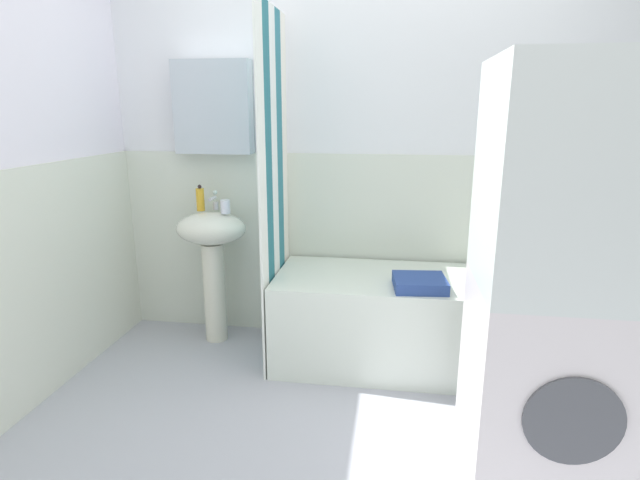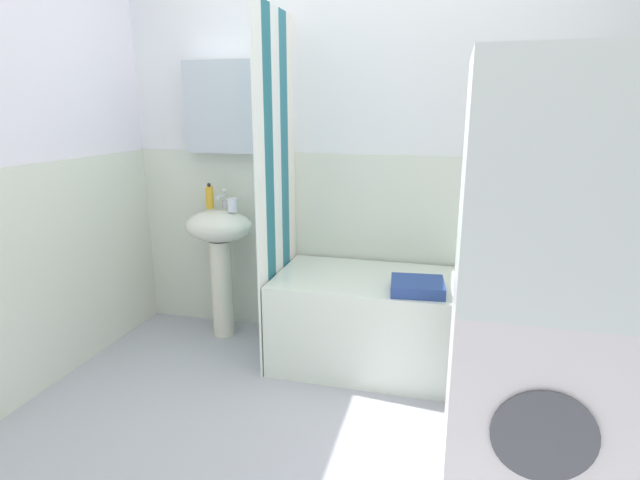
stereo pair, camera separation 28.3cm
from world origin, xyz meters
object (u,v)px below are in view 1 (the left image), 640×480
object	(u,v)px
sink	(212,248)
bathtub	(413,321)
conditioner_bottle	(532,251)
toothbrush_cup	(225,207)
body_wash_bottle	(516,254)
washer_dryer_stack	(559,287)
shampoo_bottle	(498,255)
soap_dispenser	(200,199)
towel_folded	(420,283)

from	to	relation	value
sink	bathtub	xyz separation A→B (m)	(1.26, -0.14, -0.35)
sink	conditioner_bottle	size ratio (longest dim) A/B	3.58
toothbrush_cup	body_wash_bottle	size ratio (longest dim) A/B	0.41
toothbrush_cup	washer_dryer_stack	size ratio (longest dim) A/B	0.05
body_wash_bottle	bathtub	bearing A→B (deg)	-157.74
sink	shampoo_bottle	world-z (taller)	sink
soap_dispenser	sink	bearing A→B (deg)	-32.86
toothbrush_cup	towel_folded	xyz separation A→B (m)	(1.17, -0.31, -0.32)
sink	towel_folded	distance (m)	1.31
towel_folded	conditioner_bottle	bearing A→B (deg)	33.61
soap_dispenser	washer_dryer_stack	bearing A→B (deg)	-30.39
conditioner_bottle	shampoo_bottle	xyz separation A→B (m)	(-0.20, -0.01, -0.03)
soap_dispenser	shampoo_bottle	distance (m)	1.86
sink	soap_dispenser	bearing A→B (deg)	147.14
bathtub	conditioner_bottle	bearing A→B (deg)	21.54
conditioner_bottle	bathtub	bearing A→B (deg)	-158.46
soap_dispenser	washer_dryer_stack	size ratio (longest dim) A/B	0.10
soap_dispenser	bathtub	world-z (taller)	soap_dispenser
toothbrush_cup	bathtub	world-z (taller)	toothbrush_cup
towel_folded	soap_dispenser	bearing A→B (deg)	164.95
shampoo_bottle	soap_dispenser	bearing A→B (deg)	-177.71
shampoo_bottle	towel_folded	size ratio (longest dim) A/B	0.65
sink	bathtub	distance (m)	1.31
soap_dispenser	bathtub	distance (m)	1.50
toothbrush_cup	bathtub	bearing A→B (deg)	-6.54
shampoo_bottle	conditioner_bottle	bearing A→B (deg)	3.22
sink	soap_dispenser	xyz separation A→B (m)	(-0.08, 0.05, 0.30)
conditioner_bottle	towel_folded	size ratio (longest dim) A/B	0.86
body_wash_bottle	towel_folded	world-z (taller)	body_wash_bottle
body_wash_bottle	sink	bearing A→B (deg)	-176.75
sink	soap_dispenser	world-z (taller)	soap_dispenser
bathtub	towel_folded	bearing A→B (deg)	-83.60
soap_dispenser	shampoo_bottle	xyz separation A→B (m)	(1.83, 0.07, -0.30)
toothbrush_cup	conditioner_bottle	size ratio (longest dim) A/B	0.35
toothbrush_cup	washer_dryer_stack	xyz separation A→B (m)	(1.65, -1.02, -0.07)
conditioner_bottle	soap_dispenser	bearing A→B (deg)	-177.62
sink	body_wash_bottle	distance (m)	1.85
toothbrush_cup	shampoo_bottle	bearing A→B (deg)	4.53
conditioner_bottle	body_wash_bottle	world-z (taller)	conditioner_bottle
bathtub	body_wash_bottle	xyz separation A→B (m)	(0.59, 0.24, 0.36)
body_wash_bottle	towel_folded	distance (m)	0.71
soap_dispenser	conditioner_bottle	bearing A→B (deg)	2.38
bathtub	towel_folded	distance (m)	0.35
towel_folded	washer_dryer_stack	world-z (taller)	washer_dryer_stack
bathtub	shampoo_bottle	xyz separation A→B (m)	(0.50, 0.26, 0.35)
bathtub	washer_dryer_stack	size ratio (longest dim) A/B	0.97
shampoo_bottle	washer_dryer_stack	size ratio (longest dim) A/B	0.11
conditioner_bottle	body_wash_bottle	bearing A→B (deg)	-162.85
bathtub	washer_dryer_stack	xyz separation A→B (m)	(0.49, -0.88, 0.56)
body_wash_bottle	towel_folded	size ratio (longest dim) A/B	0.74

